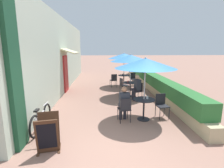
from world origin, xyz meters
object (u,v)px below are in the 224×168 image
patio_table_near (144,105)px  patio_table_mid (130,86)px  seated_patron_near_left (124,102)px  seated_patron_mid_left (136,86)px  cafe_chair_far_right (114,79)px  coffee_cup_mid (128,82)px  cafe_chair_mid_right (123,84)px  bicycle_leaning (41,119)px  cafe_chair_far_left (133,78)px  menu_board (48,133)px  coffee_cup_near (147,98)px  patio_table_far (124,78)px  cafe_chair_near_right (162,104)px  patio_umbrella_far (124,56)px  coffee_cup_far (123,75)px  patio_umbrella_near (145,63)px  patio_umbrella_mid (131,58)px  cafe_chair_mid_left (138,90)px  cafe_chair_near_left (125,108)px

patio_table_near → patio_table_mid: 3.07m
patio_table_near → seated_patron_near_left: bearing=-174.5°
seated_patron_mid_left → cafe_chair_far_right: (-0.90, 2.99, -0.17)m
seated_patron_mid_left → coffee_cup_mid: 0.77m
cafe_chair_mid_right → bicycle_leaning: size_ratio=0.51×
cafe_chair_far_left → menu_board: bearing=53.3°
patio_table_mid → bicycle_leaning: bearing=-133.1°
coffee_cup_near → patio_table_far: bearing=91.4°
cafe_chair_near_right → cafe_chair_far_right: 5.37m
coffee_cup_near → patio_table_near: bearing=-160.3°
patio_table_far → patio_umbrella_far: patio_umbrella_far is taller
cafe_chair_far_left → coffee_cup_far: (-0.76, -0.25, 0.29)m
patio_umbrella_near → seated_patron_mid_left: patio_umbrella_near is taller
coffee_cup_near → seated_patron_mid_left: seated_patron_mid_left is taller
patio_table_near → patio_umbrella_mid: (0.01, 3.07, 1.47)m
cafe_chair_mid_right → cafe_chair_far_left: bearing=136.6°
cafe_chair_mid_left → menu_board: (-3.13, -4.16, -0.07)m
cafe_chair_near_right → cafe_chair_mid_left: 2.27m
patio_table_mid → cafe_chair_far_right: size_ratio=0.88×
coffee_cup_far → cafe_chair_mid_right: bearing=-96.6°
patio_table_mid → cafe_chair_far_left: cafe_chair_far_left is taller
patio_umbrella_near → cafe_chair_near_left: size_ratio=2.57×
patio_table_far → cafe_chair_far_right: size_ratio=0.88×
cafe_chair_far_right → patio_table_far: bearing=6.1°
seated_patron_near_left → patio_table_far: bearing=74.5°
patio_umbrella_mid → cafe_chair_mid_right: bearing=114.4°
cafe_chair_mid_right → cafe_chair_far_right: 1.68m
patio_umbrella_near → seated_patron_mid_left: bearing=85.1°
cafe_chair_far_left → patio_umbrella_near: bearing=71.4°
patio_umbrella_mid → bicycle_leaning: 5.24m
cafe_chair_mid_left → cafe_chair_far_left: same height
seated_patron_near_left → coffee_cup_far: 5.67m
cafe_chair_near_right → coffee_cup_far: 5.45m
cafe_chair_near_right → menu_board: bearing=20.4°
patio_table_far → cafe_chair_far_right: (-0.69, -0.22, -0.03)m
cafe_chair_mid_right → coffee_cup_far: bearing=155.1°
patio_umbrella_mid → patio_table_far: size_ratio=2.93×
cafe_chair_mid_left → bicycle_leaning: size_ratio=0.51×
patio_umbrella_far → bicycle_leaning: patio_umbrella_far is taller
patio_table_mid → patio_table_far: bearing=90.4°
cafe_chair_mid_right → cafe_chair_far_left: same height
patio_table_far → patio_umbrella_near: bearing=-89.9°
patio_umbrella_far → patio_umbrella_near: bearing=-89.9°
seated_patron_mid_left → cafe_chair_far_right: 3.13m
coffee_cup_mid → cafe_chair_mid_left: bearing=-57.1°
bicycle_leaning → cafe_chair_far_left: bearing=59.4°
patio_umbrella_near → coffee_cup_near: size_ratio=24.80×
bicycle_leaning → patio_umbrella_far: bearing=63.2°
coffee_cup_mid → cafe_chair_far_left: bearing=73.9°
cafe_chair_mid_left → bicycle_leaning: (-3.70, -2.97, -0.17)m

